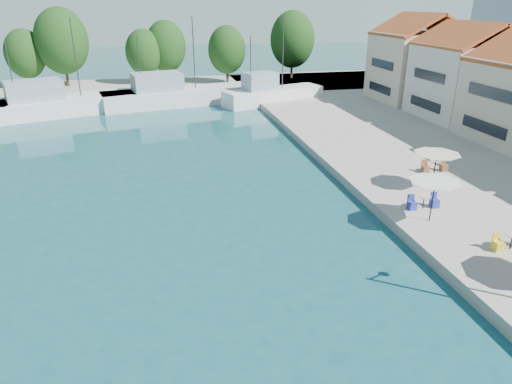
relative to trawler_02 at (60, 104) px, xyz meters
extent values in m
cube|color=#AEA99D|center=(7.84, 12.31, -0.77)|extent=(90.00, 16.00, 0.60)
cube|color=gray|center=(-14.16, 105.31, 6.93)|extent=(180.00, 40.00, 16.00)
cube|color=gray|center=(55.84, 125.31, 4.93)|extent=(140.00, 40.00, 12.00)
cube|color=silver|center=(39.84, -12.69, 3.03)|extent=(8.00, 8.50, 7.00)
pyramid|color=#C8672C|center=(39.84, -12.69, 8.33)|extent=(8.40, 8.80, 1.80)
cube|color=beige|center=(39.84, -3.69, 3.28)|extent=(8.60, 8.50, 7.50)
pyramid|color=#C8672C|center=(39.84, -3.69, 8.83)|extent=(9.00, 8.80, 1.80)
cube|color=white|center=(0.45, 0.16, -0.37)|extent=(18.79, 10.55, 2.20)
cube|color=#8BA0AC|center=(-2.13, -0.75, 1.73)|extent=(6.38, 5.27, 2.00)
cylinder|color=#2D2D2D|center=(2.17, 0.77, 4.73)|extent=(0.12, 0.12, 8.00)
cylinder|color=#2D2D2D|center=(-3.86, -1.36, 3.73)|extent=(0.10, 0.10, 6.00)
cube|color=silver|center=(13.15, 2.57, -0.37)|extent=(18.78, 8.31, 2.20)
cube|color=#8BA0AC|center=(10.47, 2.02, 1.73)|extent=(6.08, 4.67, 2.00)
cylinder|color=#2D2D2D|center=(14.93, 2.94, 4.73)|extent=(0.12, 0.12, 8.00)
cylinder|color=#2D2D2D|center=(8.69, 1.65, 3.73)|extent=(0.10, 0.10, 6.00)
cube|color=white|center=(23.94, 0.49, -0.37)|extent=(12.76, 6.84, 2.20)
cube|color=#8BA0AC|center=(22.17, -0.07, 1.73)|extent=(4.29, 3.49, 2.00)
cylinder|color=#2D2D2D|center=(25.11, 0.87, 4.73)|extent=(0.12, 0.12, 8.00)
cylinder|color=#2D2D2D|center=(20.99, -0.45, 3.73)|extent=(0.10, 0.10, 6.00)
cylinder|color=#3F2B19|center=(-6.18, 15.22, 1.22)|extent=(0.36, 0.36, 3.37)
ellipsoid|color=#1D3E13|center=(-6.18, 15.22, 3.91)|extent=(5.12, 5.12, 6.40)
cylinder|color=#3F2B19|center=(-1.41, 15.24, 1.80)|extent=(0.36, 0.36, 4.53)
ellipsoid|color=#1D3E13|center=(-1.41, 15.24, 5.43)|extent=(6.89, 6.89, 8.62)
cylinder|color=#3F2B19|center=(9.09, 15.25, 1.17)|extent=(0.36, 0.36, 3.27)
ellipsoid|color=#1D3E13|center=(9.09, 15.25, 3.79)|extent=(4.97, 4.97, 6.22)
cylinder|color=#3F2B19|center=(12.20, 16.55, 1.40)|extent=(0.36, 0.36, 3.74)
ellipsoid|color=#1D3E13|center=(12.20, 16.55, 4.40)|extent=(5.69, 5.69, 7.11)
cylinder|color=#3F2B19|center=(20.48, 13.44, 1.26)|extent=(0.36, 0.36, 3.46)
ellipsoid|color=#1D3E13|center=(20.48, 13.44, 4.03)|extent=(5.26, 5.26, 6.58)
cylinder|color=#3F2B19|center=(30.63, 15.46, 1.68)|extent=(0.36, 0.36, 4.30)
ellipsoid|color=#1D3E13|center=(30.63, 15.46, 5.12)|extent=(6.53, 6.53, 8.17)
cylinder|color=black|center=(23.73, -33.25, 0.65)|extent=(0.06, 0.06, 2.23)
cone|color=silver|center=(23.73, -33.25, 1.51)|extent=(2.62, 2.62, 0.50)
cylinder|color=black|center=(26.44, -29.17, 0.65)|extent=(0.06, 0.06, 2.24)
cone|color=beige|center=(26.44, -29.17, 1.52)|extent=(2.79, 2.79, 0.50)
cylinder|color=black|center=(25.74, -36.77, -0.10)|extent=(0.06, 0.06, 0.74)
cube|color=yellow|center=(25.04, -36.77, -0.24)|extent=(0.42, 0.42, 0.46)
cylinder|color=black|center=(24.24, -31.78, -0.10)|extent=(0.06, 0.06, 0.74)
cylinder|color=#C9B793|center=(24.24, -31.78, 0.27)|extent=(0.70, 0.70, 0.04)
cube|color=#27349D|center=(24.94, -31.78, -0.24)|extent=(0.42, 0.42, 0.46)
cube|color=#27349D|center=(23.54, -31.78, -0.24)|extent=(0.42, 0.42, 0.46)
cylinder|color=black|center=(28.26, -26.55, -0.10)|extent=(0.06, 0.06, 0.74)
cylinder|color=#C9B793|center=(28.26, -26.55, 0.27)|extent=(0.70, 0.70, 0.04)
cube|color=brown|center=(28.96, -26.55, -0.24)|extent=(0.42, 0.42, 0.46)
cube|color=brown|center=(27.56, -26.55, -0.24)|extent=(0.42, 0.42, 0.46)
camera|label=1|loc=(10.08, -52.44, 10.22)|focal=32.00mm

